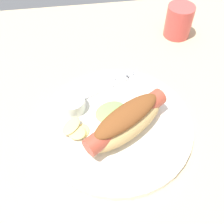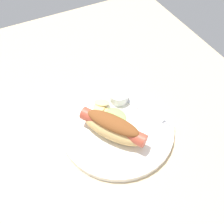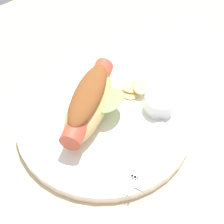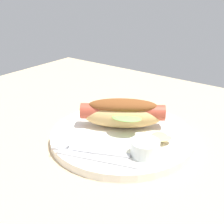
{
  "view_description": "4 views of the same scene",
  "coord_description": "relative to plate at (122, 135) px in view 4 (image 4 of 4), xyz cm",
  "views": [
    {
      "loc": [
        3.87,
        29.14,
        42.71
      ],
      "look_at": [
        -0.31,
        -0.22,
        3.92
      ],
      "focal_mm": 41.72,
      "sensor_mm": 36.0,
      "label": 1
    },
    {
      "loc": [
        -36.71,
        20.56,
        58.57
      ],
      "look_at": [
        0.71,
        1.42,
        6.37
      ],
      "focal_mm": 43.03,
      "sensor_mm": 36.0,
      "label": 2
    },
    {
      "loc": [
        -23.35,
        -26.71,
        44.19
      ],
      "look_at": [
        -0.8,
        -0.91,
        4.1
      ],
      "focal_mm": 53.18,
      "sensor_mm": 36.0,
      "label": 3
    },
    {
      "loc": [
        28.32,
        -42.44,
        29.76
      ],
      "look_at": [
        -2.44,
        -0.97,
        6.36
      ],
      "focal_mm": 46.18,
      "sensor_mm": 36.0,
      "label": 4
    }
  ],
  "objects": [
    {
      "name": "ground_plane",
      "position": [
        1.11,
        -0.69,
        -1.7
      ],
      "size": [
        120.0,
        90.0,
        1.8
      ],
      "primitive_type": "cube",
      "color": "tan"
    },
    {
      "name": "plate",
      "position": [
        0.0,
        0.0,
        0.0
      ],
      "size": [
        29.28,
        29.28,
        1.6
      ],
      "primitive_type": "cylinder",
      "color": "white",
      "rests_on": "ground_plane"
    },
    {
      "name": "fork",
      "position": [
        0.37,
        -9.68,
        1.0
      ],
      "size": [
        14.29,
        7.21,
        0.4
      ],
      "rotation": [
        0.0,
        0.0,
        3.56
      ],
      "color": "silver",
      "rests_on": "plate"
    },
    {
      "name": "hot_dog",
      "position": [
        -1.34,
        2.09,
        3.97
      ],
      "size": [
        17.26,
        14.1,
        6.17
      ],
      "rotation": [
        0.0,
        0.0,
        3.72
      ],
      "color": "tan",
      "rests_on": "plate"
    },
    {
      "name": "knife",
      "position": [
        2.26,
        -10.82,
        0.98
      ],
      "size": [
        15.08,
        5.99,
        0.36
      ],
      "primitive_type": "cube",
      "rotation": [
        0.0,
        0.0,
        3.45
      ],
      "color": "silver",
      "rests_on": "plate"
    },
    {
      "name": "chips_pile",
      "position": [
        7.81,
        1.11,
        1.58
      ],
      "size": [
        6.33,
        6.12,
        1.72
      ],
      "color": "#E3C377",
      "rests_on": "plate"
    },
    {
      "name": "sauce_ramekin",
      "position": [
        8.19,
        -4.69,
        2.21
      ],
      "size": [
        5.18,
        5.18,
        2.82
      ],
      "primitive_type": "cylinder",
      "color": "white",
      "rests_on": "plate"
    }
  ]
}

